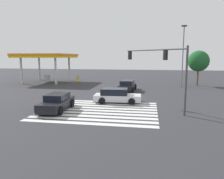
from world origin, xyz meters
name	(u,v)px	position (x,y,z in m)	size (l,w,h in m)	color
ground_plane	(112,97)	(0.00, 0.00, 0.00)	(111.19, 111.19, 0.00)	#333338
crosswalk_markings	(99,110)	(0.00, -6.67, 0.00)	(10.06, 8.20, 0.01)	silver
traffic_signal_mast	(163,64)	(5.43, -5.43, 4.06)	(5.25, 5.25, 5.53)	#47474C
car_0	(117,96)	(0.99, -2.96, 0.69)	(4.85, 2.36, 1.45)	silver
car_1	(57,102)	(-3.69, -7.16, 0.69)	(2.15, 4.75, 1.45)	black
car_2	(127,86)	(1.28, 5.17, 0.69)	(2.36, 4.62, 1.45)	black
gas_station_canopy	(46,57)	(-14.60, 13.16, 4.71)	(9.28, 9.28, 5.22)	yellow
pedestrian	(78,81)	(-6.73, 7.49, 0.99)	(0.41, 0.40, 1.77)	brown
street_light_pole_a	(183,51)	(9.29, 10.63, 5.53)	(0.80, 0.36, 9.41)	slate
tree_corner_c	(199,61)	(12.00, 12.40, 3.98)	(3.35, 3.35, 5.67)	brown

